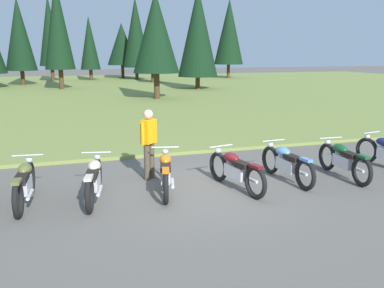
% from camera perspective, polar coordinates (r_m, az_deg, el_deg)
% --- Properties ---
extents(ground_plane, '(140.00, 140.00, 0.00)m').
position_cam_1_polar(ground_plane, '(9.23, 1.15, -6.23)').
color(ground_plane, '#605B54').
extents(grass_moorland, '(80.00, 44.00, 0.10)m').
position_cam_1_polar(grass_moorland, '(33.63, -13.04, 7.18)').
color(grass_moorland, olive).
rests_on(grass_moorland, ground).
extents(forest_treeline, '(35.63, 29.81, 8.88)m').
position_cam_1_polar(forest_treeline, '(40.88, -15.71, 14.29)').
color(forest_treeline, '#47331E').
rests_on(forest_treeline, ground).
extents(motorcycle_olive, '(0.62, 2.10, 0.88)m').
position_cam_1_polar(motorcycle_olive, '(8.85, -22.04, -5.01)').
color(motorcycle_olive, black).
rests_on(motorcycle_olive, ground).
extents(motorcycle_cream, '(0.69, 2.08, 0.88)m').
position_cam_1_polar(motorcycle_cream, '(8.68, -13.33, -4.77)').
color(motorcycle_cream, black).
rests_on(motorcycle_cream, ground).
extents(motorcycle_orange, '(0.75, 2.06, 0.88)m').
position_cam_1_polar(motorcycle_orange, '(8.94, -3.64, -3.93)').
color(motorcycle_orange, black).
rests_on(motorcycle_orange, ground).
extents(motorcycle_maroon, '(0.71, 2.08, 0.88)m').
position_cam_1_polar(motorcycle_maroon, '(9.16, 6.00, -3.57)').
color(motorcycle_maroon, black).
rests_on(motorcycle_maroon, ground).
extents(motorcycle_sky_blue, '(0.62, 2.10, 0.88)m').
position_cam_1_polar(motorcycle_sky_blue, '(9.92, 12.88, -2.57)').
color(motorcycle_sky_blue, black).
rests_on(motorcycle_sky_blue, ground).
extents(motorcycle_british_green, '(0.62, 2.10, 0.88)m').
position_cam_1_polar(motorcycle_british_green, '(10.60, 20.11, -2.06)').
color(motorcycle_british_green, black).
rests_on(motorcycle_british_green, ground).
extents(rider_near_row_end, '(0.43, 0.40, 1.67)m').
position_cam_1_polar(rider_near_row_end, '(9.77, -5.97, 0.53)').
color(rider_near_row_end, '#4C4233').
rests_on(rider_near_row_end, ground).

